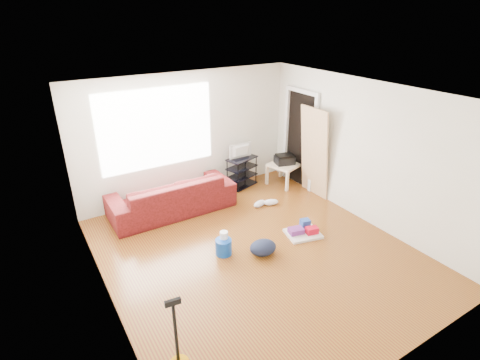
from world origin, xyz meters
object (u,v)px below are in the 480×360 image
sofa (173,211)px  cleaning_tray (303,231)px  side_table (284,167)px  bucket (224,254)px  tv_stand (242,172)px  backpack (263,254)px

sofa → cleaning_tray: bearing=129.5°
side_table → bucket: side_table is taller
tv_stand → bucket: tv_stand is taller
sofa → side_table: size_ratio=3.17×
cleaning_tray → backpack: cleaning_tray is taller
cleaning_tray → backpack: size_ratio=1.50×
side_table → cleaning_tray: 2.09m
sofa → bucket: bearing=95.1°
sofa → backpack: 2.15m
sofa → tv_stand: 1.78m
tv_stand → side_table: tv_stand is taller
backpack → sofa: bearing=115.2°
sofa → cleaning_tray: (1.60, -1.94, 0.06)m
side_table → bucket: 2.92m
tv_stand → cleaning_tray: 2.23m
backpack → tv_stand: bearing=72.4°
bucket → cleaning_tray: (1.44, -0.23, 0.06)m
tv_stand → backpack: size_ratio=1.69×
cleaning_tray → backpack: bearing=-173.7°
tv_stand → bucket: 2.55m
bucket → tv_stand: bearing=51.5°
bucket → sofa: bearing=95.1°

